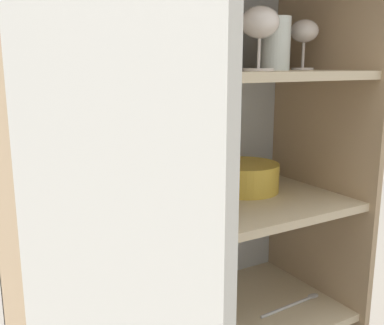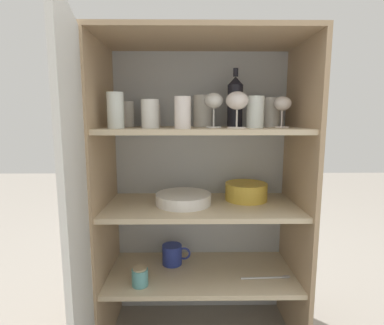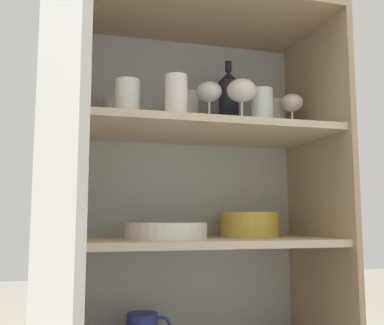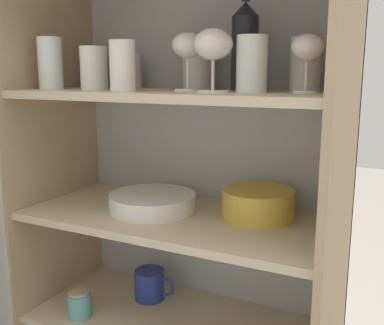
# 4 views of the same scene
# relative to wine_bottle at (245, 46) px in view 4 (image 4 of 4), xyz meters

# --- Properties ---
(cupboard_back_panel) EXTENTS (0.83, 0.02, 1.25)m
(cupboard_back_panel) POSITION_rel_wine_bottle_xyz_m (-0.15, 0.10, -0.40)
(cupboard_back_panel) COLOR #B2B7BC
(cupboard_back_panel) RESTS_ON ground_plane
(cupboard_side_left) EXTENTS (0.02, 0.40, 1.25)m
(cupboard_side_left) POSITION_rel_wine_bottle_xyz_m (-0.55, -0.09, -0.40)
(cupboard_side_left) COLOR tan
(cupboard_side_left) RESTS_ON ground_plane
(cupboard_side_right) EXTENTS (0.02, 0.40, 1.25)m
(cupboard_side_right) POSITION_rel_wine_bottle_xyz_m (0.26, -0.09, -0.40)
(cupboard_side_right) COLOR tan
(cupboard_side_right) RESTS_ON ground_plane
(shelf_board_lower) EXTENTS (0.80, 0.37, 0.02)m
(shelf_board_lower) POSITION_rel_wine_bottle_xyz_m (-0.15, -0.09, -0.74)
(shelf_board_lower) COLOR beige
(shelf_board_middle) EXTENTS (0.80, 0.37, 0.02)m
(shelf_board_middle) POSITION_rel_wine_bottle_xyz_m (-0.15, -0.09, -0.44)
(shelf_board_middle) COLOR beige
(shelf_board_upper) EXTENTS (0.80, 0.37, 0.02)m
(shelf_board_upper) POSITION_rel_wine_bottle_xyz_m (-0.15, -0.09, -0.12)
(shelf_board_upper) COLOR beige
(tumbler_glass_0) EXTENTS (0.06, 0.06, 0.12)m
(tumbler_glass_0) POSITION_rel_wine_bottle_xyz_m (-0.22, -0.21, -0.05)
(tumbler_glass_0) COLOR silver
(tumbler_glass_0) RESTS_ON shelf_board_upper
(tumbler_glass_1) EXTENTS (0.07, 0.07, 0.12)m
(tumbler_glass_1) POSITION_rel_wine_bottle_xyz_m (0.15, -0.01, -0.05)
(tumbler_glass_1) COLOR white
(tumbler_glass_1) RESTS_ON shelf_board_upper
(tumbler_glass_2) EXTENTS (0.06, 0.06, 0.13)m
(tumbler_glass_2) POSITION_rel_wine_bottle_xyz_m (-0.48, -0.17, -0.04)
(tumbler_glass_2) COLOR white
(tumbler_glass_2) RESTS_ON shelf_board_upper
(tumbler_glass_3) EXTENTS (0.08, 0.08, 0.10)m
(tumbler_glass_3) POSITION_rel_wine_bottle_xyz_m (-0.36, 0.02, -0.06)
(tumbler_glass_3) COLOR silver
(tumbler_glass_3) RESTS_ON shelf_board_upper
(tumbler_glass_4) EXTENTS (0.08, 0.08, 0.14)m
(tumbler_glass_4) POSITION_rel_wine_bottle_xyz_m (-0.14, 0.02, -0.04)
(tumbler_glass_4) COLOR white
(tumbler_glass_4) RESTS_ON shelf_board_upper
(tumbler_glass_5) EXTENTS (0.07, 0.07, 0.12)m
(tumbler_glass_5) POSITION_rel_wine_bottle_xyz_m (0.06, -0.12, -0.05)
(tumbler_glass_5) COLOR white
(tumbler_glass_5) RESTS_ON shelf_board_upper
(tumbler_glass_6) EXTENTS (0.07, 0.07, 0.11)m
(tumbler_glass_6) POSITION_rel_wine_bottle_xyz_m (-0.35, -0.15, -0.05)
(tumbler_glass_6) COLOR white
(tumbler_glass_6) RESTS_ON shelf_board_upper
(tumbler_glass_7) EXTENTS (0.07, 0.07, 0.11)m
(tumbler_glass_7) POSITION_rel_wine_bottle_xyz_m (-0.47, 0.02, -0.05)
(tumbler_glass_7) COLOR white
(tumbler_glass_7) RESTS_ON shelf_board_upper
(wine_glass_0) EXTENTS (0.09, 0.09, 0.14)m
(wine_glass_0) POSITION_rel_wine_bottle_xyz_m (-0.02, -0.16, -0.01)
(wine_glass_0) COLOR silver
(wine_glass_0) RESTS_ON shelf_board_upper
(wine_glass_1) EXTENTS (0.07, 0.07, 0.12)m
(wine_glass_1) POSITION_rel_wine_bottle_xyz_m (0.18, -0.10, -0.02)
(wine_glass_1) COLOR silver
(wine_glass_1) RESTS_ON shelf_board_upper
(wine_glass_2) EXTENTS (0.08, 0.08, 0.14)m
(wine_glass_2) POSITION_rel_wine_bottle_xyz_m (-0.10, -0.11, -0.01)
(wine_glass_2) COLOR white
(wine_glass_2) RESTS_ON shelf_board_upper
(wine_bottle) EXTENTS (0.07, 0.07, 0.25)m
(wine_bottle) POSITION_rel_wine_bottle_xyz_m (0.00, 0.00, 0.00)
(wine_bottle) COLOR black
(wine_bottle) RESTS_ON shelf_board_upper
(plate_stack_white) EXTENTS (0.23, 0.23, 0.04)m
(plate_stack_white) POSITION_rel_wine_bottle_xyz_m (-0.22, -0.09, -0.41)
(plate_stack_white) COLOR white
(plate_stack_white) RESTS_ON shelf_board_middle
(mixing_bowl_large) EXTENTS (0.18, 0.18, 0.08)m
(mixing_bowl_large) POSITION_rel_wine_bottle_xyz_m (0.05, -0.02, -0.39)
(mixing_bowl_large) COLOR gold
(mixing_bowl_large) RESTS_ON shelf_board_middle
(coffee_mug_primary) EXTENTS (0.13, 0.09, 0.09)m
(coffee_mug_primary) POSITION_rel_wine_bottle_xyz_m (-0.28, -0.02, -0.69)
(coffee_mug_primary) COLOR #283893
(coffee_mug_primary) RESTS_ON shelf_board_lower
(storage_jar) EXTENTS (0.06, 0.06, 0.08)m
(storage_jar) POSITION_rel_wine_bottle_xyz_m (-0.40, -0.20, -0.70)
(storage_jar) COLOR #5BA3A8
(storage_jar) RESTS_ON shelf_board_lower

